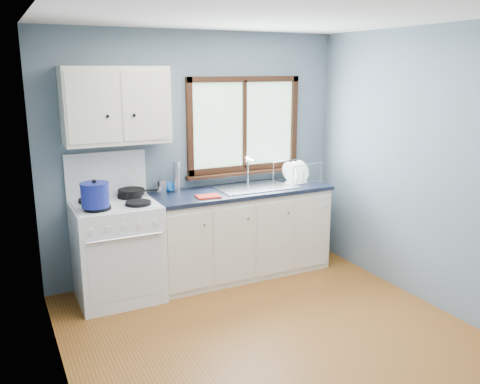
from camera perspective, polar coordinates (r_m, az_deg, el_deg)
name	(u,v)px	position (r m, az deg, el deg)	size (l,w,h in m)	color
floor	(285,348)	(4.19, 5.10, -17.00)	(3.20, 3.60, 0.02)	brown
ceiling	(293,9)	(3.63, 5.98, 19.72)	(3.20, 3.60, 0.02)	white
wall_back	(197,155)	(5.30, -4.88, 4.12)	(3.20, 0.02, 2.50)	slate
wall_left	(56,221)	(3.19, -19.91, -3.04)	(0.02, 3.60, 2.50)	slate
wall_right	(447,173)	(4.75, 22.27, 2.03)	(0.02, 3.60, 2.50)	slate
gas_range	(117,248)	(4.91, -13.64, -6.14)	(0.76, 0.69, 1.36)	white
base_cabinets	(241,236)	(5.36, 0.10, -4.98)	(1.85, 0.60, 0.88)	#EEE4C9
countertop	(241,191)	(5.23, 0.11, 0.11)	(1.89, 0.64, 0.04)	black
sink	(256,193)	(5.32, 1.84, -0.11)	(0.84, 0.46, 0.44)	silver
window	(244,131)	(5.45, 0.49, 6.82)	(1.36, 0.10, 1.03)	#9EC6A8
upper_cabinets	(116,105)	(4.81, -13.75, 9.42)	(0.95, 0.35, 0.70)	#EEE4C9
skillet	(132,192)	(4.95, -12.06, 0.04)	(0.39, 0.29, 0.05)	black
stockpot	(95,195)	(4.55, -15.98, -0.28)	(0.30, 0.30, 0.24)	navy
utensil_crock	(161,186)	(5.10, -8.82, 0.64)	(0.12, 0.12, 0.34)	silver
thermos	(177,177)	(5.12, -7.14, 1.69)	(0.07, 0.07, 0.31)	silver
soap_bottle	(171,180)	(5.11, -7.70, 1.39)	(0.10, 0.10, 0.26)	blue
dish_towel	(208,196)	(4.89, -3.61, -0.51)	(0.23, 0.16, 0.02)	red
dish_rack	(296,176)	(5.60, 6.34, 1.79)	(0.50, 0.42, 0.23)	silver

